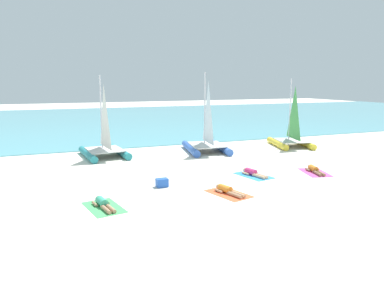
% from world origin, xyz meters
% --- Properties ---
extents(ground_plane, '(120.00, 120.00, 0.00)m').
position_xyz_m(ground_plane, '(0.00, 10.00, 0.00)').
color(ground_plane, silver).
extents(ocean_water, '(120.00, 40.00, 0.05)m').
position_xyz_m(ocean_water, '(0.00, 31.87, 0.03)').
color(ocean_water, '#5BB2C1').
rests_on(ocean_water, ground).
extents(sailboat_teal, '(2.70, 3.93, 4.87)m').
position_xyz_m(sailboat_teal, '(-3.98, 9.61, 0.73)').
color(sailboat_teal, teal).
rests_on(sailboat_teal, ground).
extents(sailboat_yellow, '(3.21, 4.09, 4.69)m').
position_xyz_m(sailboat_yellow, '(8.68, 8.41, 0.70)').
color(sailboat_yellow, yellow).
rests_on(sailboat_yellow, ground).
extents(sailboat_blue, '(3.14, 4.29, 5.10)m').
position_xyz_m(sailboat_blue, '(2.40, 8.83, 0.76)').
color(sailboat_blue, blue).
rests_on(sailboat_blue, ground).
extents(towel_leftmost, '(1.44, 2.07, 0.01)m').
position_xyz_m(towel_leftmost, '(-5.41, 0.35, 0.01)').
color(towel_leftmost, '#4CB266').
rests_on(towel_leftmost, ground).
extents(sunbather_leftmost, '(0.69, 1.56, 0.30)m').
position_xyz_m(sunbather_leftmost, '(-5.43, 0.42, 0.13)').
color(sunbather_leftmost, '#3FB28C').
rests_on(sunbather_leftmost, towel_leftmost).
extents(towel_center_left, '(1.54, 2.12, 0.01)m').
position_xyz_m(towel_center_left, '(-0.48, 0.16, 0.01)').
color(towel_center_left, '#EA5933').
rests_on(towel_center_left, ground).
extents(sunbather_center_left, '(0.77, 1.55, 0.30)m').
position_xyz_m(sunbather_center_left, '(-0.50, 0.22, 0.13)').
color(sunbather_center_left, orange).
rests_on(sunbather_center_left, towel_center_left).
extents(towel_center_right, '(1.45, 2.08, 0.01)m').
position_xyz_m(towel_center_right, '(1.99, 2.31, 0.01)').
color(towel_center_right, '#338CD8').
rests_on(towel_center_right, ground).
extents(sunbather_center_right, '(0.70, 1.56, 0.30)m').
position_xyz_m(sunbather_center_right, '(1.98, 2.37, 0.13)').
color(sunbather_center_right, '#D83372').
rests_on(sunbather_center_right, towel_center_right).
extents(towel_rightmost, '(1.58, 2.13, 0.01)m').
position_xyz_m(towel_rightmost, '(5.15, 1.70, 0.01)').
color(towel_rightmost, '#D84C99').
rests_on(towel_rightmost, ground).
extents(sunbather_rightmost, '(0.80, 1.55, 0.30)m').
position_xyz_m(sunbather_rightmost, '(5.17, 1.77, 0.13)').
color(sunbather_rightmost, orange).
rests_on(sunbather_rightmost, towel_rightmost).
extents(cooler_box, '(0.50, 0.36, 0.36)m').
position_xyz_m(cooler_box, '(-2.68, 2.14, 0.18)').
color(cooler_box, blue).
rests_on(cooler_box, ground).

